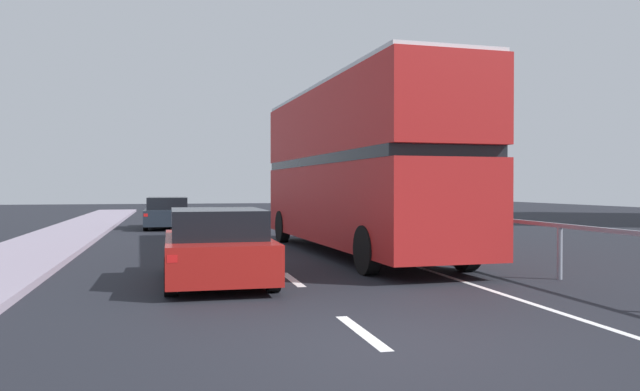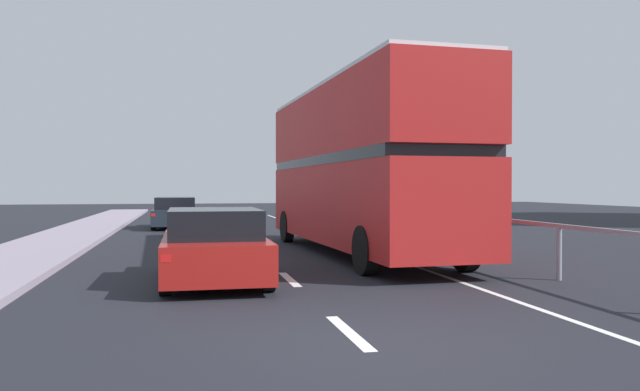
# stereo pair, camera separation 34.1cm
# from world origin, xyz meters

# --- Properties ---
(ground_plane) EXTENTS (74.05, 120.00, 0.10)m
(ground_plane) POSITION_xyz_m (0.00, 0.00, -0.05)
(ground_plane) COLOR black
(lane_paint_markings) EXTENTS (3.21, 46.00, 0.01)m
(lane_paint_markings) POSITION_xyz_m (1.98, 8.36, 0.00)
(lane_paint_markings) COLOR silver
(lane_paint_markings) RESTS_ON ground
(bridge_side_railing) EXTENTS (0.10, 42.00, 1.07)m
(bridge_side_railing) POSITION_xyz_m (5.00, 9.00, 0.87)
(bridge_side_railing) COLOR gray
(bridge_side_railing) RESTS_ON ground
(double_decker_bus_red) EXTENTS (2.91, 10.89, 4.40)m
(double_decker_bus_red) POSITION_xyz_m (2.53, 9.04, 2.35)
(double_decker_bus_red) COLOR #B11E1D
(double_decker_bus_red) RESTS_ON ground
(hatchback_car_near) EXTENTS (1.90, 4.14, 1.37)m
(hatchback_car_near) POSITION_xyz_m (-1.43, 4.91, 0.66)
(hatchback_car_near) COLOR #A01A16
(hatchback_car_near) RESTS_ON ground
(sedan_car_ahead) EXTENTS (1.90, 4.29, 1.33)m
(sedan_car_ahead) POSITION_xyz_m (-2.38, 20.75, 0.64)
(sedan_car_ahead) COLOR #1E2731
(sedan_car_ahead) RESTS_ON ground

